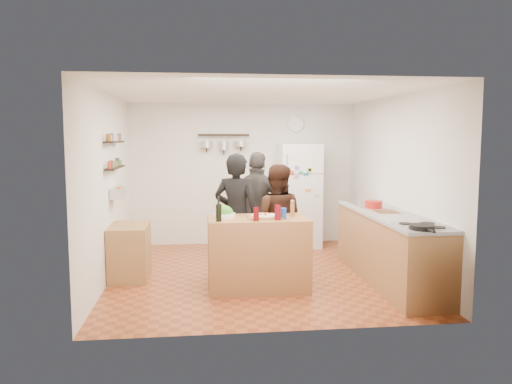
{
  "coord_description": "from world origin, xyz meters",
  "views": [
    {
      "loc": [
        -0.8,
        -6.79,
        1.92
      ],
      "look_at": [
        0.0,
        0.1,
        1.15
      ],
      "focal_mm": 35.0,
      "sensor_mm": 36.0,
      "label": 1
    }
  ],
  "objects": [
    {
      "name": "wall_clock",
      "position": [
        0.95,
        2.08,
        2.15
      ],
      "size": [
        0.3,
        0.03,
        0.3
      ],
      "primitive_type": "cylinder",
      "rotation": [
        1.57,
        0.0,
        0.0
      ],
      "color": "silver",
      "rests_on": "back_wall"
    },
    {
      "name": "spice_shelf_lower",
      "position": [
        -1.93,
        0.2,
        1.5
      ],
      "size": [
        0.12,
        1.0,
        0.02
      ],
      "primitive_type": "cube",
      "color": "black",
      "rests_on": "left_wall"
    },
    {
      "name": "person_left",
      "position": [
        -0.29,
        -0.12,
        0.85
      ],
      "size": [
        0.73,
        0.61,
        1.71
      ],
      "primitive_type": "imported",
      "rotation": [
        0.0,
        0.0,
        2.76
      ],
      "color": "black",
      "rests_on": "floor"
    },
    {
      "name": "pizza",
      "position": [
        0.02,
        -0.67,
        0.94
      ],
      "size": [
        0.34,
        0.34,
        0.02
      ],
      "primitive_type": "cylinder",
      "color": "beige",
      "rests_on": "pizza_board"
    },
    {
      "name": "salt_canister",
      "position": [
        0.24,
        -0.77,
        0.98
      ],
      "size": [
        0.08,
        0.08,
        0.13
      ],
      "primitive_type": "cylinder",
      "color": "navy",
      "rests_on": "prep_island"
    },
    {
      "name": "person_center",
      "position": [
        0.25,
        -0.13,
        0.78
      ],
      "size": [
        0.89,
        0.79,
        1.55
      ],
      "primitive_type": "imported",
      "rotation": [
        0.0,
        0.0,
        2.84
      ],
      "color": "black",
      "rests_on": "floor"
    },
    {
      "name": "pepper_mill",
      "position": [
        0.39,
        -0.6,
        0.99
      ],
      "size": [
        0.05,
        0.05,
        0.17
      ],
      "primitive_type": "cylinder",
      "color": "#8F613C",
      "rests_on": "prep_island"
    },
    {
      "name": "prep_island",
      "position": [
        -0.06,
        -0.65,
        0.46
      ],
      "size": [
        1.25,
        0.72,
        0.91
      ],
      "primitive_type": "cube",
      "color": "#9F5F3A",
      "rests_on": "floor"
    },
    {
      "name": "person_back",
      "position": [
        0.07,
        0.43,
        0.85
      ],
      "size": [
        1.08,
        0.78,
        1.7
      ],
      "primitive_type": "imported",
      "rotation": [
        0.0,
        0.0,
        2.73
      ],
      "color": "#2E2A29",
      "rests_on": "floor"
    },
    {
      "name": "skillet",
      "position": [
        1.6,
        -1.72,
        0.95
      ],
      "size": [
        0.27,
        0.27,
        0.05
      ],
      "primitive_type": "cylinder",
      "color": "black",
      "rests_on": "stove_top"
    },
    {
      "name": "wine_glass_near",
      "position": [
        -0.11,
        -0.89,
        0.99
      ],
      "size": [
        0.07,
        0.07,
        0.17
      ],
      "primitive_type": "cylinder",
      "color": "#56070A",
      "rests_on": "prep_island"
    },
    {
      "name": "side_table",
      "position": [
        -1.74,
        0.01,
        0.36
      ],
      "size": [
        0.5,
        0.8,
        0.73
      ],
      "primitive_type": "cube",
      "color": "#A97847",
      "rests_on": "floor"
    },
    {
      "name": "room_shell",
      "position": [
        0.0,
        0.39,
        1.25
      ],
      "size": [
        4.2,
        4.2,
        4.2
      ],
      "color": "brown",
      "rests_on": "ground"
    },
    {
      "name": "wine_bottle",
      "position": [
        -0.56,
        -0.87,
        1.01
      ],
      "size": [
        0.07,
        0.07,
        0.21
      ],
      "primitive_type": "cylinder",
      "color": "black",
      "rests_on": "prep_island"
    },
    {
      "name": "pot_rack",
      "position": [
        -0.35,
        2.0,
        1.95
      ],
      "size": [
        0.9,
        0.04,
        0.04
      ],
      "primitive_type": "cube",
      "color": "black",
      "rests_on": "back_wall"
    },
    {
      "name": "stove_top",
      "position": [
        1.7,
        -1.5,
        0.91
      ],
      "size": [
        0.6,
        0.62,
        0.02
      ],
      "primitive_type": "cube",
      "color": "white",
      "rests_on": "counter_run"
    },
    {
      "name": "red_bowl",
      "position": [
        1.65,
        -0.07,
        0.97
      ],
      "size": [
        0.25,
        0.25,
        0.1
      ],
      "primitive_type": "cylinder",
      "color": "#A91A13",
      "rests_on": "counter_run"
    },
    {
      "name": "spice_shelf_upper",
      "position": [
        -1.93,
        0.2,
        1.85
      ],
      "size": [
        0.12,
        1.0,
        0.02
      ],
      "primitive_type": "cube",
      "color": "black",
      "rests_on": "left_wall"
    },
    {
      "name": "produce_basket",
      "position": [
        -1.9,
        0.2,
        1.15
      ],
      "size": [
        0.18,
        0.35,
        0.14
      ],
      "primitive_type": "cube",
      "color": "silver",
      "rests_on": "left_wall"
    },
    {
      "name": "fridge",
      "position": [
        0.95,
        1.75,
        0.9
      ],
      "size": [
        0.7,
        0.68,
        1.8
      ],
      "primitive_type": "cube",
      "color": "white",
      "rests_on": "floor"
    },
    {
      "name": "salad_bowl",
      "position": [
        -0.48,
        -0.6,
        0.94
      ],
      "size": [
        0.28,
        0.28,
        0.06
      ],
      "primitive_type": "cylinder",
      "color": "white",
      "rests_on": "prep_island"
    },
    {
      "name": "sink",
      "position": [
        1.7,
        0.3,
        0.92
      ],
      "size": [
        0.5,
        0.8,
        0.03
      ],
      "primitive_type": "cube",
      "color": "silver",
      "rests_on": "counter_run"
    },
    {
      "name": "counter_run",
      "position": [
        1.7,
        -0.55,
        0.45
      ],
      "size": [
        0.63,
        2.63,
        0.9
      ],
      "primitive_type": "cube",
      "color": "#9E7042",
      "rests_on": "floor"
    },
    {
      "name": "pizza_board",
      "position": [
        0.02,
        -0.67,
        0.92
      ],
      "size": [
        0.42,
        0.34,
        0.02
      ],
      "primitive_type": "cube",
      "color": "brown",
      "rests_on": "prep_island"
    },
    {
      "name": "cutting_board",
      "position": [
        1.7,
        -0.42,
        0.91
      ],
      "size": [
        0.3,
        0.4,
        0.02
      ],
      "primitive_type": "cube",
      "color": "brown",
      "rests_on": "counter_run"
    },
    {
      "name": "wine_glass_far",
      "position": [
        0.16,
        -0.85,
        1.0
      ],
      "size": [
        0.08,
        0.08,
        0.18
      ],
      "primitive_type": "cylinder",
      "color": "#630811",
      "rests_on": "prep_island"
    }
  ]
}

